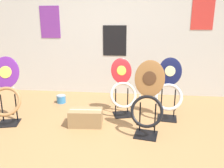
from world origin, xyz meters
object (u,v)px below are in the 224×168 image
object	(u,v)px
toilet_seat_display_navy_moon	(169,91)
paint_can	(61,99)
toilet_seat_display_purple_note	(6,95)
storage_box	(86,117)
toilet_seat_display_woodgrain	(148,103)
toilet_seat_display_crimson_swirl	(123,90)

from	to	relation	value
toilet_seat_display_navy_moon	paint_can	xyz separation A→B (m)	(-1.83, 0.48, -0.35)
toilet_seat_display_purple_note	paint_can	world-z (taller)	toilet_seat_display_purple_note
toilet_seat_display_navy_moon	storage_box	xyz separation A→B (m)	(-1.17, -0.38, -0.31)
toilet_seat_display_woodgrain	toilet_seat_display_navy_moon	world-z (taller)	toilet_seat_display_woodgrain
toilet_seat_display_navy_moon	storage_box	size ratio (longest dim) A/B	1.91
toilet_seat_display_navy_moon	storage_box	bearing A→B (deg)	-161.84
toilet_seat_display_navy_moon	paint_can	world-z (taller)	toilet_seat_display_navy_moon
toilet_seat_display_navy_moon	toilet_seat_display_purple_note	bearing A→B (deg)	-169.09
toilet_seat_display_purple_note	paint_can	xyz separation A→B (m)	(0.46, 0.92, -0.34)
toilet_seat_display_woodgrain	toilet_seat_display_crimson_swirl	bearing A→B (deg)	119.33
toilet_seat_display_navy_moon	paint_can	bearing A→B (deg)	165.34
toilet_seat_display_crimson_swirl	toilet_seat_display_purple_note	bearing A→B (deg)	-162.59
toilet_seat_display_navy_moon	toilet_seat_display_purple_note	size ratio (longest dim) A/B	0.96
toilet_seat_display_woodgrain	storage_box	distance (m)	0.91
toilet_seat_display_woodgrain	toilet_seat_display_crimson_swirl	xyz separation A→B (m)	(-0.35, 0.62, -0.03)
toilet_seat_display_crimson_swirl	toilet_seat_display_woodgrain	bearing A→B (deg)	-60.67
paint_can	storage_box	xyz separation A→B (m)	(0.66, -0.86, 0.04)
toilet_seat_display_crimson_swirl	paint_can	bearing A→B (deg)	160.01
toilet_seat_display_crimson_swirl	toilet_seat_display_navy_moon	bearing A→B (deg)	-5.15
toilet_seat_display_woodgrain	storage_box	world-z (taller)	toilet_seat_display_woodgrain
toilet_seat_display_woodgrain	toilet_seat_display_purple_note	size ratio (longest dim) A/B	1.00
toilet_seat_display_crimson_swirl	paint_can	size ratio (longest dim) A/B	5.31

